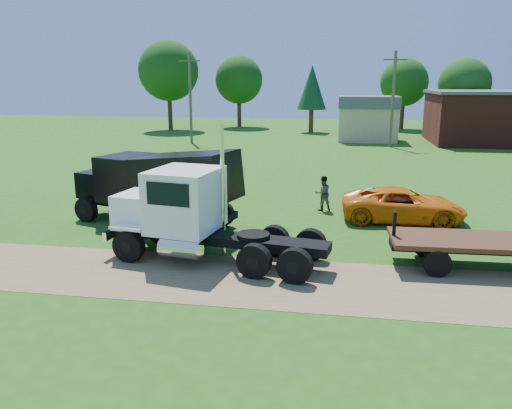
% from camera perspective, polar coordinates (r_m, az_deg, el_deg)
% --- Properties ---
extents(ground, '(140.00, 140.00, 0.00)m').
position_cam_1_polar(ground, '(16.29, 5.22, -8.97)').
color(ground, '#2A5612').
rests_on(ground, ground).
extents(dirt_track, '(120.00, 4.20, 0.01)m').
position_cam_1_polar(dirt_track, '(16.29, 5.22, -8.95)').
color(dirt_track, brown).
rests_on(dirt_track, ground).
extents(white_semi_tractor, '(8.23, 3.85, 4.86)m').
position_cam_1_polar(white_semi_tractor, '(18.19, -7.80, -1.05)').
color(white_semi_tractor, black).
rests_on(white_semi_tractor, ground).
extents(black_dump_truck, '(8.27, 4.63, 3.52)m').
position_cam_1_polar(black_dump_truck, '(22.49, -11.03, 2.46)').
color(black_dump_truck, black).
rests_on(black_dump_truck, ground).
extents(orange_pickup, '(5.60, 2.67, 1.54)m').
position_cam_1_polar(orange_pickup, '(23.90, 16.46, -0.05)').
color(orange_pickup, orange).
rests_on(orange_pickup, ground).
extents(flatbed_trailer, '(7.54, 2.47, 1.91)m').
position_cam_1_polar(flatbed_trailer, '(19.08, 26.32, -4.32)').
color(flatbed_trailer, '#3C2713').
rests_on(flatbed_trailer, ground).
extents(spectator_b, '(1.03, 0.92, 1.75)m').
position_cam_1_polar(spectator_b, '(25.03, 7.63, 1.28)').
color(spectator_b, '#999999').
rests_on(spectator_b, ground).
extents(brick_building, '(15.40, 10.40, 5.30)m').
position_cam_1_polar(brick_building, '(57.66, 26.82, 8.90)').
color(brick_building, maroon).
rests_on(brick_building, ground).
extents(tan_shed, '(6.20, 5.40, 4.70)m').
position_cam_1_polar(tan_shed, '(55.19, 12.62, 9.64)').
color(tan_shed, tan).
rests_on(tan_shed, ground).
extents(utility_poles, '(42.20, 0.28, 9.00)m').
position_cam_1_polar(utility_poles, '(50.25, 15.39, 11.70)').
color(utility_poles, brown).
rests_on(utility_poles, ground).
extents(tree_row, '(56.89, 12.94, 11.39)m').
position_cam_1_polar(tree_row, '(65.05, 11.87, 14.18)').
color(tree_row, '#392317').
rests_on(tree_row, ground).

